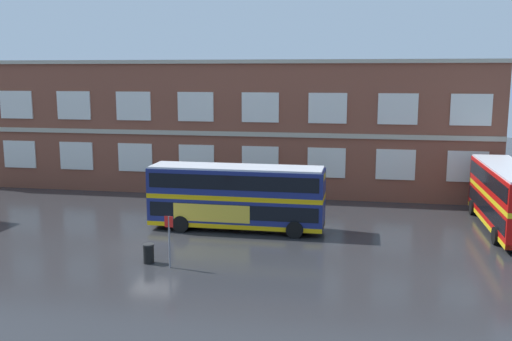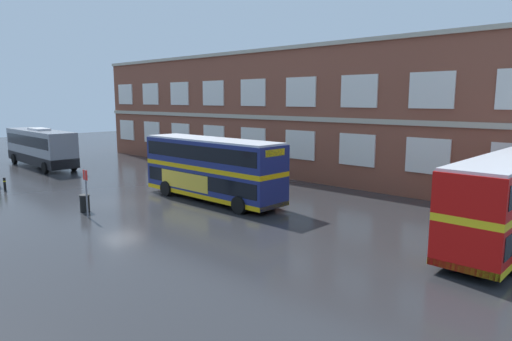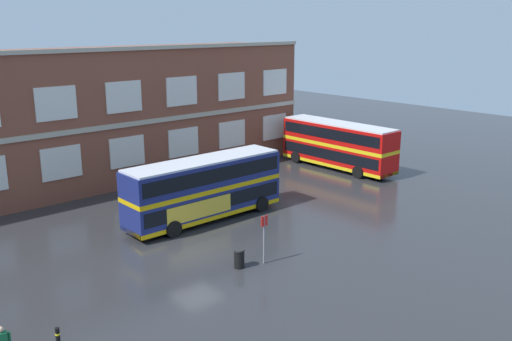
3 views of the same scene
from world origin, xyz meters
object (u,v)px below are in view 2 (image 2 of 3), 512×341
(double_decker_near, at_px, (212,168))
(bus_stand_flag, at_px, (86,189))
(touring_coach, at_px, (41,147))
(double_decker_middle, at_px, (508,200))
(safety_bollard_east, at_px, (5,184))
(station_litter_bin, at_px, (85,203))

(double_decker_near, relative_size, bus_stand_flag, 4.08)
(touring_coach, bearing_deg, double_decker_near, 4.01)
(double_decker_middle, xyz_separation_m, safety_bollard_east, (-30.18, -11.04, -1.66))
(double_decker_near, height_order, safety_bollard_east, double_decker_near)
(touring_coach, xyz_separation_m, bus_stand_flag, (21.61, -6.04, -0.27))
(double_decker_near, bearing_deg, safety_bollard_east, -148.55)
(bus_stand_flag, height_order, safety_bollard_east, bus_stand_flag)
(touring_coach, bearing_deg, station_litter_bin, -15.27)
(double_decker_middle, bearing_deg, bus_stand_flag, -150.54)
(double_decker_near, xyz_separation_m, touring_coach, (-23.46, -1.64, -0.24))
(touring_coach, xyz_separation_m, station_litter_bin, (20.29, -5.54, -1.39))
(double_decker_near, height_order, touring_coach, double_decker_near)
(double_decker_near, relative_size, safety_bollard_east, 11.59)
(double_decker_near, relative_size, touring_coach, 0.91)
(double_decker_near, bearing_deg, bus_stand_flag, -103.51)
(double_decker_near, distance_m, touring_coach, 23.52)
(bus_stand_flag, bearing_deg, station_litter_bin, 159.39)
(touring_coach, bearing_deg, bus_stand_flag, -15.60)
(double_decker_near, xyz_separation_m, double_decker_middle, (16.73, 2.81, 0.00))
(double_decker_middle, distance_m, bus_stand_flag, 21.34)
(double_decker_near, distance_m, bus_stand_flag, 7.91)
(bus_stand_flag, bearing_deg, double_decker_middle, 29.46)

